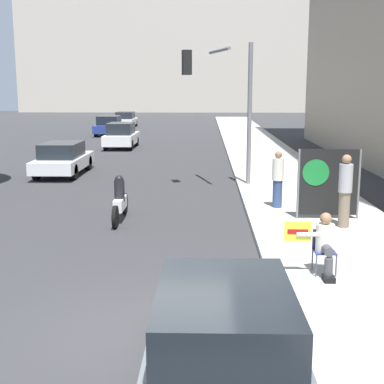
{
  "coord_description": "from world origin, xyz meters",
  "views": [
    {
      "loc": [
        0.85,
        -7.26,
        3.59
      ],
      "look_at": [
        0.53,
        5.03,
        1.21
      ],
      "focal_mm": 50.0,
      "sensor_mm": 36.0,
      "label": 1
    }
  ],
  "objects_px": {
    "parked_car_curbside": "(224,346)",
    "car_on_road_distant": "(109,126)",
    "traffic_light_pole": "(225,90)",
    "jogger_on_sidewalk": "(345,190)",
    "car_on_road_nearest": "(63,159)",
    "protest_banner": "(328,182)",
    "seated_protester": "(324,242)",
    "car_on_road_far_lane": "(126,120)",
    "motorcycle_on_road": "(120,201)",
    "car_on_road_midblock": "(121,136)",
    "pedestrian_behind": "(278,179)"
  },
  "relations": [
    {
      "from": "car_on_road_distant",
      "to": "seated_protester",
      "type": "bearing_deg",
      "value": -73.04
    },
    {
      "from": "car_on_road_nearest",
      "to": "car_on_road_distant",
      "type": "distance_m",
      "value": 19.56
    },
    {
      "from": "pedestrian_behind",
      "to": "traffic_light_pole",
      "type": "distance_m",
      "value": 4.78
    },
    {
      "from": "protest_banner",
      "to": "car_on_road_far_lane",
      "type": "bearing_deg",
      "value": 106.61
    },
    {
      "from": "parked_car_curbside",
      "to": "motorcycle_on_road",
      "type": "bearing_deg",
      "value": 106.49
    },
    {
      "from": "seated_protester",
      "to": "car_on_road_far_lane",
      "type": "bearing_deg",
      "value": 117.25
    },
    {
      "from": "traffic_light_pole",
      "to": "car_on_road_nearest",
      "type": "xyz_separation_m",
      "value": [
        -6.71,
        2.94,
        -2.85
      ]
    },
    {
      "from": "car_on_road_distant",
      "to": "car_on_road_far_lane",
      "type": "distance_m",
      "value": 8.82
    },
    {
      "from": "jogger_on_sidewalk",
      "to": "pedestrian_behind",
      "type": "relative_size",
      "value": 1.11
    },
    {
      "from": "jogger_on_sidewalk",
      "to": "car_on_road_nearest",
      "type": "relative_size",
      "value": 0.43
    },
    {
      "from": "seated_protester",
      "to": "jogger_on_sidewalk",
      "type": "xyz_separation_m",
      "value": [
        1.28,
        3.57,
        0.33
      ]
    },
    {
      "from": "jogger_on_sidewalk",
      "to": "car_on_road_far_lane",
      "type": "bearing_deg",
      "value": -54.47
    },
    {
      "from": "parked_car_curbside",
      "to": "car_on_road_distant",
      "type": "xyz_separation_m",
      "value": [
        -7.76,
        36.12,
        0.03
      ]
    },
    {
      "from": "car_on_road_nearest",
      "to": "parked_car_curbside",
      "type": "bearing_deg",
      "value": -69.4
    },
    {
      "from": "seated_protester",
      "to": "motorcycle_on_road",
      "type": "relative_size",
      "value": 0.52
    },
    {
      "from": "jogger_on_sidewalk",
      "to": "car_on_road_distant",
      "type": "xyz_separation_m",
      "value": [
        -11.05,
        28.47,
        -0.33
      ]
    },
    {
      "from": "seated_protester",
      "to": "jogger_on_sidewalk",
      "type": "bearing_deg",
      "value": 84.08
    },
    {
      "from": "seated_protester",
      "to": "motorcycle_on_road",
      "type": "xyz_separation_m",
      "value": [
        -4.58,
        4.6,
        -0.21
      ]
    },
    {
      "from": "jogger_on_sidewalk",
      "to": "motorcycle_on_road",
      "type": "height_order",
      "value": "jogger_on_sidewalk"
    },
    {
      "from": "jogger_on_sidewalk",
      "to": "protest_banner",
      "type": "distance_m",
      "value": 0.92
    },
    {
      "from": "car_on_road_midblock",
      "to": "motorcycle_on_road",
      "type": "bearing_deg",
      "value": -81.24
    },
    {
      "from": "traffic_light_pole",
      "to": "seated_protester",
      "type": "bearing_deg",
      "value": -80.81
    },
    {
      "from": "seated_protester",
      "to": "car_on_road_nearest",
      "type": "distance_m",
      "value": 15.01
    },
    {
      "from": "parked_car_curbside",
      "to": "car_on_road_far_lane",
      "type": "bearing_deg",
      "value": 99.84
    },
    {
      "from": "car_on_road_nearest",
      "to": "car_on_road_far_lane",
      "type": "xyz_separation_m",
      "value": [
        -1.55,
        28.33,
        0.03
      ]
    },
    {
      "from": "parked_car_curbside",
      "to": "car_on_road_nearest",
      "type": "relative_size",
      "value": 0.96
    },
    {
      "from": "seated_protester",
      "to": "motorcycle_on_road",
      "type": "distance_m",
      "value": 6.5
    },
    {
      "from": "seated_protester",
      "to": "traffic_light_pole",
      "type": "distance_m",
      "value": 10.11
    },
    {
      "from": "pedestrian_behind",
      "to": "traffic_light_pole",
      "type": "relative_size",
      "value": 0.33
    },
    {
      "from": "jogger_on_sidewalk",
      "to": "car_on_road_distant",
      "type": "distance_m",
      "value": 30.54
    },
    {
      "from": "traffic_light_pole",
      "to": "protest_banner",
      "type": "bearing_deg",
      "value": -63.15
    },
    {
      "from": "jogger_on_sidewalk",
      "to": "pedestrian_behind",
      "type": "distance_m",
      "value": 2.65
    },
    {
      "from": "car_on_road_distant",
      "to": "motorcycle_on_road",
      "type": "distance_m",
      "value": 27.93
    },
    {
      "from": "traffic_light_pole",
      "to": "parked_car_curbside",
      "type": "relative_size",
      "value": 1.22
    },
    {
      "from": "traffic_light_pole",
      "to": "jogger_on_sidewalk",
      "type": "bearing_deg",
      "value": -64.87
    },
    {
      "from": "protest_banner",
      "to": "car_on_road_far_lane",
      "type": "distance_m",
      "value": 37.99
    },
    {
      "from": "seated_protester",
      "to": "car_on_road_far_lane",
      "type": "xyz_separation_m",
      "value": [
        -9.81,
        40.86,
        -0.03
      ]
    },
    {
      "from": "traffic_light_pole",
      "to": "car_on_road_far_lane",
      "type": "bearing_deg",
      "value": 104.79
    },
    {
      "from": "seated_protester",
      "to": "jogger_on_sidewalk",
      "type": "relative_size",
      "value": 0.64
    },
    {
      "from": "seated_protester",
      "to": "car_on_road_distant",
      "type": "height_order",
      "value": "car_on_road_distant"
    },
    {
      "from": "protest_banner",
      "to": "motorcycle_on_road",
      "type": "height_order",
      "value": "protest_banner"
    },
    {
      "from": "parked_car_curbside",
      "to": "car_on_road_midblock",
      "type": "xyz_separation_m",
      "value": [
        -5.39,
        27.0,
        0.04
      ]
    },
    {
      "from": "protest_banner",
      "to": "car_on_road_distant",
      "type": "height_order",
      "value": "protest_banner"
    },
    {
      "from": "traffic_light_pole",
      "to": "parked_car_curbside",
      "type": "height_order",
      "value": "traffic_light_pole"
    },
    {
      "from": "protest_banner",
      "to": "car_on_road_distant",
      "type": "relative_size",
      "value": 0.42
    },
    {
      "from": "car_on_road_midblock",
      "to": "motorcycle_on_road",
      "type": "relative_size",
      "value": 1.84
    },
    {
      "from": "car_on_road_far_lane",
      "to": "car_on_road_distant",
      "type": "bearing_deg",
      "value": -89.74
    },
    {
      "from": "parked_car_curbside",
      "to": "car_on_road_distant",
      "type": "distance_m",
      "value": 36.95
    },
    {
      "from": "seated_protester",
      "to": "car_on_road_far_lane",
      "type": "distance_m",
      "value": 42.02
    },
    {
      "from": "protest_banner",
      "to": "car_on_road_midblock",
      "type": "relative_size",
      "value": 0.46
    }
  ]
}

